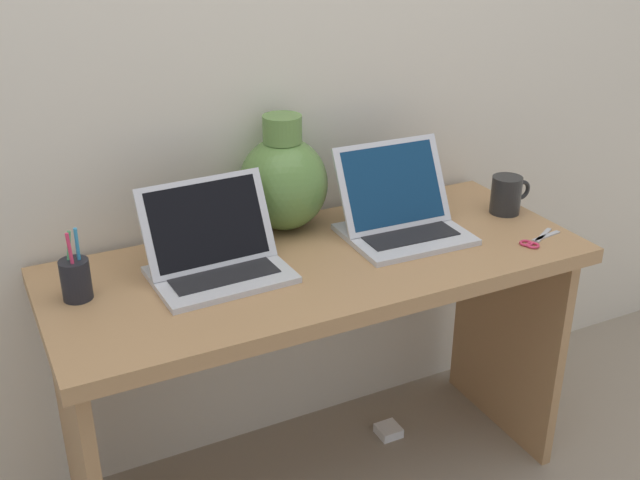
{
  "coord_description": "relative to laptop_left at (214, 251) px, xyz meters",
  "views": [
    {
      "loc": [
        -0.77,
        -1.53,
        1.57
      ],
      "look_at": [
        0.0,
        0.0,
        0.77
      ],
      "focal_mm": 43.07,
      "sensor_mm": 36.0,
      "label": 1
    }
  ],
  "objects": [
    {
      "name": "laptop_right",
      "position": [
        0.52,
        0.0,
        0.0
      ],
      "size": [
        0.32,
        0.27,
        0.23
      ],
      "color": "silver",
      "rests_on": "desk"
    },
    {
      "name": "coffee_mug",
      "position": [
        0.86,
        -0.02,
        -0.0
      ],
      "size": [
        0.13,
        0.08,
        0.11
      ],
      "color": "black",
      "rests_on": "desk"
    },
    {
      "name": "scissors",
      "position": [
        0.8,
        -0.21,
        -0.05
      ],
      "size": [
        0.15,
        0.09,
        0.01
      ],
      "color": "#B7B7BC",
      "rests_on": "desk"
    },
    {
      "name": "pen_cup",
      "position": [
        -0.32,
        0.02,
        -0.01
      ],
      "size": [
        0.07,
        0.07,
        0.17
      ],
      "color": "black",
      "rests_on": "desk"
    },
    {
      "name": "desk",
      "position": [
        0.26,
        -0.04,
        -0.22
      ],
      "size": [
        1.35,
        0.55,
        0.72
      ],
      "color": "#AD7F51",
      "rests_on": "ground"
    },
    {
      "name": "power_brick",
      "position": [
        0.54,
        0.05,
        -0.76
      ],
      "size": [
        0.07,
        0.07,
        0.03
      ],
      "primitive_type": "cube",
      "color": "white",
      "rests_on": "ground"
    },
    {
      "name": "green_vase",
      "position": [
        0.26,
        0.17,
        0.08
      ],
      "size": [
        0.24,
        0.24,
        0.31
      ],
      "color": "#5B843D",
      "rests_on": "desk"
    },
    {
      "name": "laptop_left",
      "position": [
        0.0,
        0.0,
        0.0
      ],
      "size": [
        0.32,
        0.25,
        0.21
      ],
      "color": "silver",
      "rests_on": "desk"
    },
    {
      "name": "back_wall",
      "position": [
        0.26,
        0.27,
        0.42
      ],
      "size": [
        4.4,
        0.04,
        2.4
      ],
      "primitive_type": "cube",
      "color": "beige",
      "rests_on": "ground"
    }
  ]
}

